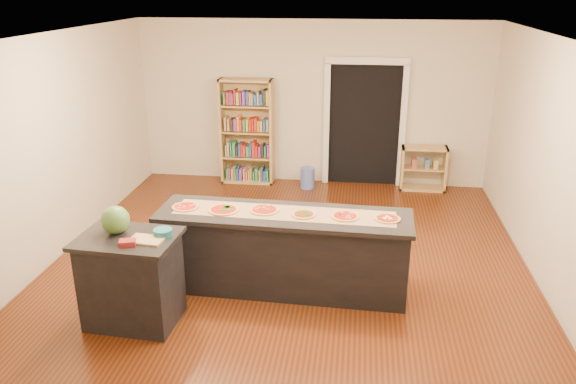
# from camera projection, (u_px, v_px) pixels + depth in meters

# --- Properties ---
(room) EXTENTS (6.00, 7.00, 2.80)m
(room) POSITION_uv_depth(u_px,v_px,m) (286.00, 165.00, 6.41)
(room) COLOR beige
(room) RESTS_ON ground
(doorway) EXTENTS (1.40, 0.09, 2.21)m
(doorway) POSITION_uv_depth(u_px,v_px,m) (365.00, 117.00, 9.59)
(doorway) COLOR black
(doorway) RESTS_ON room
(kitchen_island) EXTENTS (2.86, 0.77, 0.94)m
(kitchen_island) POSITION_uv_depth(u_px,v_px,m) (284.00, 251.00, 6.42)
(kitchen_island) COLOR black
(kitchen_island) RESTS_ON ground
(side_counter) EXTENTS (0.99, 0.72, 0.98)m
(side_counter) POSITION_uv_depth(u_px,v_px,m) (132.00, 279.00, 5.78)
(side_counter) COLOR black
(side_counter) RESTS_ON ground
(bookshelf) EXTENTS (0.92, 0.33, 1.84)m
(bookshelf) POSITION_uv_depth(u_px,v_px,m) (247.00, 132.00, 9.77)
(bookshelf) COLOR tan
(bookshelf) RESTS_ON ground
(low_shelf) EXTENTS (0.76, 0.33, 0.76)m
(low_shelf) POSITION_uv_depth(u_px,v_px,m) (423.00, 168.00, 9.59)
(low_shelf) COLOR tan
(low_shelf) RESTS_ON ground
(waste_bin) EXTENTS (0.25, 0.25, 0.36)m
(waste_bin) POSITION_uv_depth(u_px,v_px,m) (307.00, 178.00, 9.72)
(waste_bin) COLOR #5367BA
(waste_bin) RESTS_ON ground
(kraft_paper) EXTENTS (2.49, 0.52, 0.00)m
(kraft_paper) POSITION_uv_depth(u_px,v_px,m) (284.00, 213.00, 6.27)
(kraft_paper) COLOR #8C6A48
(kraft_paper) RESTS_ON kitchen_island
(watermelon) EXTENTS (0.29, 0.29, 0.29)m
(watermelon) POSITION_uv_depth(u_px,v_px,m) (115.00, 220.00, 5.65)
(watermelon) COLOR #144214
(watermelon) RESTS_ON side_counter
(cutting_board) EXTENTS (0.35, 0.25, 0.02)m
(cutting_board) POSITION_uv_depth(u_px,v_px,m) (147.00, 240.00, 5.52)
(cutting_board) COLOR tan
(cutting_board) RESTS_ON side_counter
(package_red) EXTENTS (0.18, 0.15, 0.06)m
(package_red) POSITION_uv_depth(u_px,v_px,m) (127.00, 243.00, 5.42)
(package_red) COLOR maroon
(package_red) RESTS_ON side_counter
(package_teal) EXTENTS (0.19, 0.19, 0.07)m
(package_teal) POSITION_uv_depth(u_px,v_px,m) (163.00, 233.00, 5.62)
(package_teal) COLOR #195966
(package_teal) RESTS_ON side_counter
(pizza_a) EXTENTS (0.29, 0.29, 0.02)m
(pizza_a) POSITION_uv_depth(u_px,v_px,m) (185.00, 207.00, 6.41)
(pizza_a) COLOR tan
(pizza_a) RESTS_ON kitchen_island
(pizza_b) EXTENTS (0.33, 0.33, 0.02)m
(pizza_b) POSITION_uv_depth(u_px,v_px,m) (223.00, 210.00, 6.33)
(pizza_b) COLOR tan
(pizza_b) RESTS_ON kitchen_island
(pizza_c) EXTENTS (0.32, 0.32, 0.02)m
(pizza_c) POSITION_uv_depth(u_px,v_px,m) (264.00, 210.00, 6.32)
(pizza_c) COLOR tan
(pizza_c) RESTS_ON kitchen_island
(pizza_d) EXTENTS (0.27, 0.27, 0.02)m
(pizza_d) POSITION_uv_depth(u_px,v_px,m) (304.00, 214.00, 6.20)
(pizza_d) COLOR tan
(pizza_d) RESTS_ON kitchen_island
(pizza_e) EXTENTS (0.32, 0.32, 0.02)m
(pizza_e) POSITION_uv_depth(u_px,v_px,m) (345.00, 216.00, 6.15)
(pizza_e) COLOR tan
(pizza_e) RESTS_ON kitchen_island
(pizza_f) EXTENTS (0.29, 0.29, 0.02)m
(pizza_f) POSITION_uv_depth(u_px,v_px,m) (387.00, 219.00, 6.09)
(pizza_f) COLOR tan
(pizza_f) RESTS_ON kitchen_island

